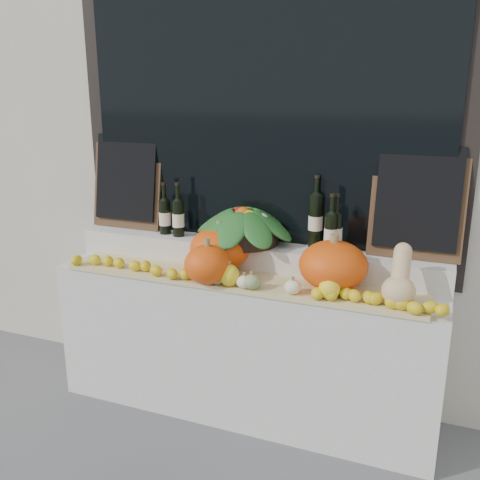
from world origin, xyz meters
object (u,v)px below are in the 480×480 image
Objects in this scene: pumpkin_left at (220,248)px; wine_bottle_tall at (316,220)px; pumpkin_right at (333,265)px; butternut_squash at (399,281)px; produce_bowl at (243,225)px.

pumpkin_left is 0.59m from wine_bottle_tall.
pumpkin_left is 0.69m from pumpkin_right.
pumpkin_right is 1.23× the size of butternut_squash.
butternut_squash is at bearing -35.74° from wine_bottle_tall.
butternut_squash is (0.35, -0.09, -0.01)m from pumpkin_right.
pumpkin_right is 0.38m from wine_bottle_tall.
pumpkin_right is at bearing -19.60° from produce_bowl.
produce_bowl is (0.09, 0.14, 0.12)m from pumpkin_left.
pumpkin_left is at bearing -123.24° from produce_bowl.
pumpkin_right is at bearing -5.76° from pumpkin_left.
pumpkin_left is 0.55× the size of produce_bowl.
wine_bottle_tall is (0.52, 0.22, 0.17)m from pumpkin_left.
pumpkin_left is 0.21m from produce_bowl.
pumpkin_right is at bearing -59.05° from wine_bottle_tall.
pumpkin_right is 0.64m from produce_bowl.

